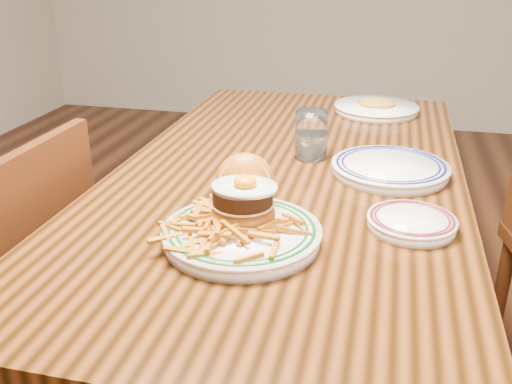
% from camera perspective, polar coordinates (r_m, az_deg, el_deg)
% --- Properties ---
extents(table, '(0.85, 1.60, 0.75)m').
position_cam_1_polar(table, '(1.46, 3.18, -1.06)').
color(table, black).
rests_on(table, floor).
extents(chair_left, '(0.41, 0.41, 0.88)m').
position_cam_1_polar(chair_left, '(1.54, -22.96, -9.87)').
color(chair_left, '#411C0D').
rests_on(chair_left, floor).
extents(main_plate, '(0.30, 0.32, 0.15)m').
position_cam_1_polar(main_plate, '(1.08, -1.38, -2.73)').
color(main_plate, white).
rests_on(main_plate, table).
extents(side_plate, '(0.18, 0.18, 0.03)m').
position_cam_1_polar(side_plate, '(1.17, 15.30, -2.87)').
color(side_plate, white).
rests_on(side_plate, table).
extents(rear_plate, '(0.28, 0.28, 0.03)m').
position_cam_1_polar(rear_plate, '(1.43, 13.27, 2.37)').
color(rear_plate, white).
rests_on(rear_plate, table).
extents(water_glass, '(0.08, 0.08, 0.13)m').
position_cam_1_polar(water_glass, '(1.50, 5.54, 5.45)').
color(water_glass, white).
rests_on(water_glass, table).
extents(far_plate, '(0.28, 0.28, 0.05)m').
position_cam_1_polar(far_plate, '(1.97, 11.94, 8.23)').
color(far_plate, white).
rests_on(far_plate, table).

